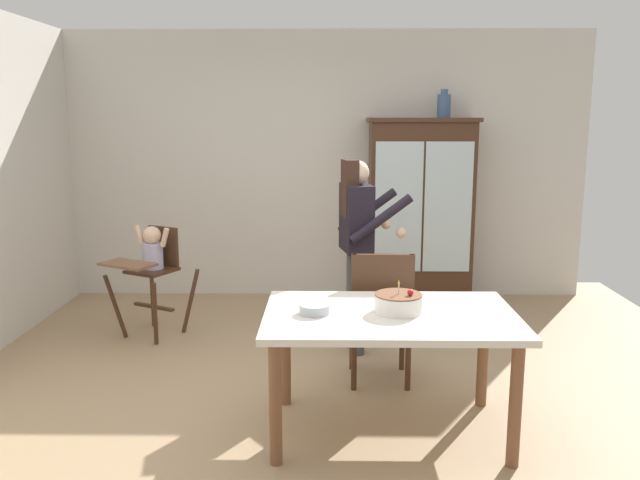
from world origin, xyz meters
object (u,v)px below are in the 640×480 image
Objects in this scene: china_cabinet at (420,211)px; high_chair_with_toddler at (152,261)px; ceramic_vase at (444,105)px; dining_chair_far_side at (381,309)px; dining_table at (390,329)px; serving_bowl at (315,309)px; birthday_cake at (398,303)px; adult_person at (357,232)px.

high_chair_with_toddler is at bearing -155.77° from china_cabinet.
ceramic_vase reaches higher than dining_chair_far_side.
dining_table is (1.85, -1.71, -0.01)m from high_chair_with_toddler.
serving_bowl is 0.85m from dining_chair_far_side.
high_chair_with_toddler reaches higher than birthday_cake.
dining_table is 5.21× the size of birthday_cake.
china_cabinet is at bearing 79.72° from birthday_cake.
adult_person is (1.72, -0.35, 0.31)m from high_chair_with_toddler.
dining_chair_far_side reaches higher than birthday_cake.
ceramic_vase is at bearing -43.20° from adult_person.
china_cabinet is 6.81× the size of ceramic_vase.
ceramic_vase is 1.96m from adult_person.
dining_table is (-0.75, -2.80, -1.31)m from ceramic_vase.
china_cabinet is 2.65m from high_chair_with_toddler.
china_cabinet is 1.92× the size of dining_chair_far_side.
ceramic_vase is 3.09m from birthday_cake.
high_chair_with_toddler is at bearing 67.08° from adult_person.
ceramic_vase is 1.50× the size of serving_bowl.
birthday_cake is 1.56× the size of serving_bowl.
adult_person is 1.05× the size of dining_table.
china_cabinet is at bearing -178.95° from ceramic_vase.
birthday_cake is (0.05, 0.02, 0.15)m from dining_table.
dining_table is (0.14, -1.36, -0.32)m from adult_person.
china_cabinet is at bearing 70.64° from serving_bowl.
dining_table is 8.11× the size of serving_bowl.
china_cabinet reaches higher than birthday_cake.
adult_person is at bearing -78.42° from dining_chair_far_side.
dining_table is 0.45m from serving_bowl.
high_chair_with_toddler is at bearing 137.21° from dining_table.
birthday_cake is 0.49m from serving_bowl.
serving_bowl is (-1.19, -2.82, -1.19)m from ceramic_vase.
high_chair_with_toddler is 1.78m from adult_person.
birthday_cake is (1.90, -1.69, 0.14)m from high_chair_with_toddler.
adult_person is 1.59× the size of dining_chair_far_side.
china_cabinet reaches higher than dining_table.
high_chair_with_toddler is at bearing -157.39° from ceramic_vase.
adult_person is 1.43m from serving_bowl.
adult_person is 1.37m from birthday_cake.
adult_person is at bearing 97.75° from birthday_cake.
birthday_cake is at bearing -104.24° from ceramic_vase.
ceramic_vase reaches higher than dining_table.
high_chair_with_toddler is 0.99× the size of dining_chair_far_side.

